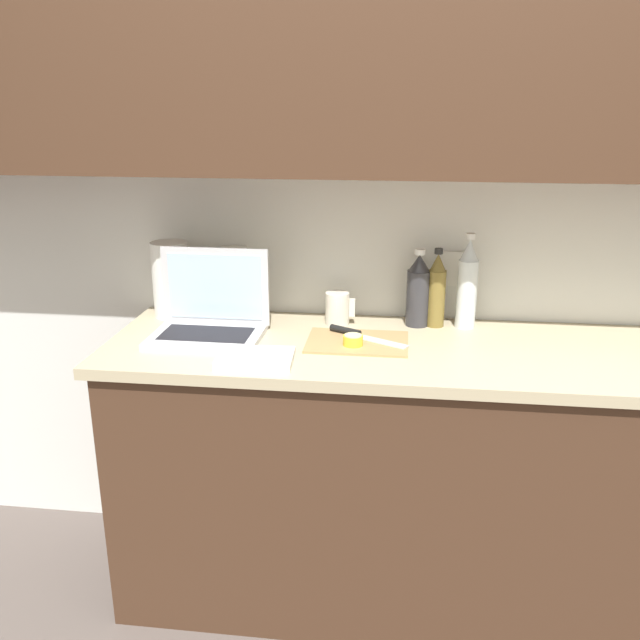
# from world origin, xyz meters

# --- Properties ---
(ground_plane) EXTENTS (12.00, 12.00, 0.00)m
(ground_plane) POSITION_xyz_m (0.00, 0.00, 0.00)
(ground_plane) COLOR #564C47
(ground_plane) RESTS_ON ground
(wall_back) EXTENTS (5.20, 0.38, 2.60)m
(wall_back) POSITION_xyz_m (-0.00, 0.23, 1.56)
(wall_back) COLOR white
(wall_back) RESTS_ON ground_plane
(counter_unit) EXTENTS (1.93, 0.61, 0.91)m
(counter_unit) POSITION_xyz_m (0.02, 0.00, 0.47)
(counter_unit) COLOR #472D1E
(counter_unit) RESTS_ON ground_plane
(laptop) EXTENTS (0.36, 0.26, 0.27)m
(laptop) POSITION_xyz_m (-0.65, 0.03, 0.98)
(laptop) COLOR silver
(laptop) RESTS_ON counter_unit
(cutting_board) EXTENTS (0.32, 0.23, 0.01)m
(cutting_board) POSITION_xyz_m (-0.17, 0.01, 0.92)
(cutting_board) COLOR tan
(cutting_board) RESTS_ON counter_unit
(knife) EXTENTS (0.26, 0.16, 0.02)m
(knife) POSITION_xyz_m (-0.19, 0.06, 0.93)
(knife) COLOR silver
(knife) RESTS_ON cutting_board
(lemon_half_cut) EXTENTS (0.06, 0.06, 0.03)m
(lemon_half_cut) POSITION_xyz_m (-0.18, -0.03, 0.94)
(lemon_half_cut) COLOR yellow
(lemon_half_cut) RESTS_ON cutting_board
(bottle_green_soda) EXTENTS (0.07, 0.07, 0.32)m
(bottle_green_soda) POSITION_xyz_m (0.17, 0.22, 1.06)
(bottle_green_soda) COLOR silver
(bottle_green_soda) RESTS_ON counter_unit
(bottle_oil_tall) EXTENTS (0.06, 0.06, 0.27)m
(bottle_oil_tall) POSITION_xyz_m (0.07, 0.22, 1.03)
(bottle_oil_tall) COLOR olive
(bottle_oil_tall) RESTS_ON counter_unit
(bottle_water_clear) EXTENTS (0.08, 0.08, 0.26)m
(bottle_water_clear) POSITION_xyz_m (0.01, 0.22, 1.03)
(bottle_water_clear) COLOR #333338
(bottle_water_clear) RESTS_ON counter_unit
(measuring_cup) EXTENTS (0.10, 0.08, 0.11)m
(measuring_cup) POSITION_xyz_m (-0.26, 0.19, 0.97)
(measuring_cup) COLOR silver
(measuring_cup) RESTS_ON counter_unit
(paper_towel_roll) EXTENTS (0.13, 0.13, 0.26)m
(paper_towel_roll) POSITION_xyz_m (-0.84, 0.21, 1.04)
(paper_towel_roll) COLOR white
(paper_towel_roll) RESTS_ON counter_unit
(dish_towel) EXTENTS (0.23, 0.17, 0.02)m
(dish_towel) POSITION_xyz_m (-0.46, -0.19, 0.92)
(dish_towel) COLOR silver
(dish_towel) RESTS_ON counter_unit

